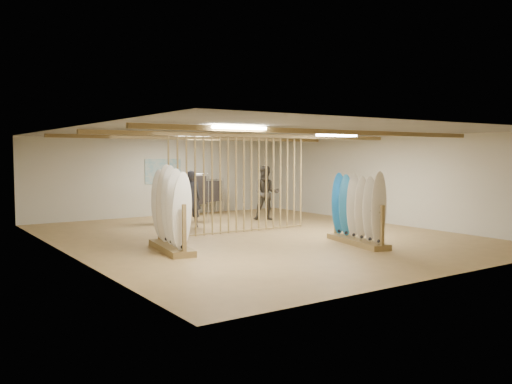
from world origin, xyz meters
TOP-DOWN VIEW (x-y plane):
  - floor at (0.00, 0.00)m, footprint 12.00×12.00m
  - ceiling at (0.00, 0.00)m, footprint 12.00×12.00m
  - wall_back at (0.00, 6.00)m, footprint 12.00×0.00m
  - wall_front at (0.00, -6.00)m, footprint 12.00×0.00m
  - wall_left at (-5.00, 0.00)m, footprint 0.00×12.00m
  - wall_right at (5.00, 0.00)m, footprint 0.00×12.00m
  - ceiling_slats at (0.00, 0.00)m, footprint 9.50×6.12m
  - light_panels at (0.00, 0.00)m, footprint 1.20×0.35m
  - bamboo_partition at (0.00, 0.80)m, footprint 4.45×0.05m
  - poster at (0.00, 5.98)m, footprint 1.40×0.03m
  - rack_left at (-2.91, -0.81)m, footprint 0.83×2.09m
  - rack_right at (1.31, -2.53)m, footprint 0.95×2.25m
  - clothing_rack_a at (-0.35, 3.64)m, footprint 1.49×0.66m
  - clothing_rack_b at (1.43, 5.24)m, footprint 1.20×0.61m
  - shopper_a at (-0.64, 2.61)m, footprint 0.86×0.78m
  - shopper_b at (2.25, 2.69)m, footprint 1.26×1.20m

SIDE VIEW (x-z plane):
  - floor at x=0.00m, z-range 0.00..0.00m
  - rack_right at x=1.31m, z-range -0.28..1.49m
  - rack_left at x=-2.91m, z-range -0.31..1.63m
  - clothing_rack_b at x=1.43m, z-range 0.20..1.53m
  - shopper_a at x=-0.64m, z-range 0.00..1.96m
  - shopper_b at x=2.25m, z-range 0.00..2.07m
  - clothing_rack_a at x=-0.35m, z-range 0.25..1.87m
  - bamboo_partition at x=0.00m, z-range 0.01..2.79m
  - wall_back at x=0.00m, z-range -4.60..7.40m
  - wall_front at x=0.00m, z-range -4.60..7.40m
  - wall_left at x=-5.00m, z-range -4.60..7.40m
  - wall_right at x=5.00m, z-range -4.60..7.40m
  - poster at x=0.00m, z-range 1.15..2.05m
  - ceiling_slats at x=0.00m, z-range 2.67..2.77m
  - light_panels at x=0.00m, z-range 2.71..2.77m
  - ceiling at x=0.00m, z-range 2.80..2.80m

